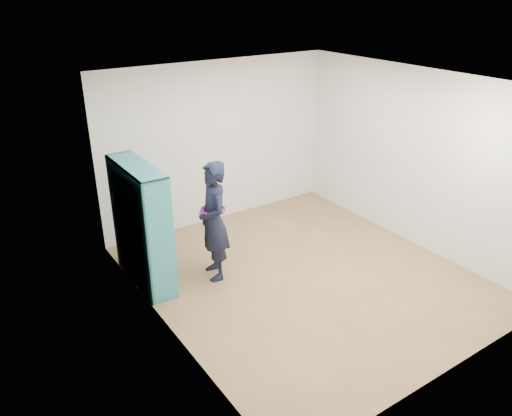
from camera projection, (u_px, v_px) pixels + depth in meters
floor at (304, 276)px, 6.80m from camera, size 4.50×4.50×0.00m
ceiling at (313, 82)px, 5.72m from camera, size 4.50×4.50×0.00m
wall_left at (161, 227)px, 5.25m from camera, size 0.02×4.50×2.60m
wall_right at (414, 159)px, 7.28m from camera, size 0.02×4.50×2.60m
wall_back at (219, 143)px, 7.96m from camera, size 4.00×0.02×2.60m
wall_front at (465, 264)px, 4.56m from camera, size 4.00×0.02×2.60m
bookshelf at (140, 228)px, 6.37m from camera, size 0.36×1.22×1.62m
person at (214, 221)px, 6.48m from camera, size 0.51×0.66×1.62m
smartphone at (200, 213)px, 6.47m from camera, size 0.02×0.11×0.14m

